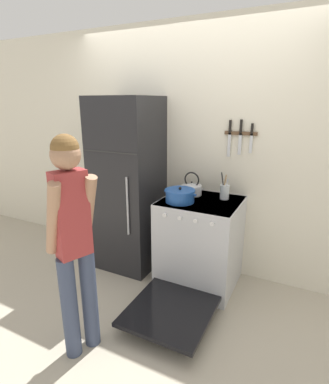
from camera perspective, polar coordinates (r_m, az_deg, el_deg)
ground_plane at (r=3.61m, az=3.75°, el=-12.75°), size 14.00×14.00×0.00m
wall_back at (r=3.21m, az=4.40°, el=7.70°), size 10.00×0.06×2.55m
refrigerator at (r=3.25m, az=-6.95°, el=1.29°), size 0.64×0.63×1.84m
stove_range at (r=3.01m, az=6.48°, el=-9.81°), size 0.73×1.37×0.88m
dutch_oven_pot at (r=2.79m, az=2.96°, el=-0.69°), size 0.32×0.28×0.15m
tea_kettle at (r=3.02m, az=5.21°, el=0.71°), size 0.26×0.21×0.23m
utensil_jar at (r=2.92m, az=11.38°, el=0.10°), size 0.09×0.09×0.26m
person at (r=2.12m, az=-16.94°, el=-8.28°), size 0.34×0.38×1.60m
wall_knife_strip at (r=2.97m, az=14.23°, el=10.81°), size 0.31×0.03×0.36m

